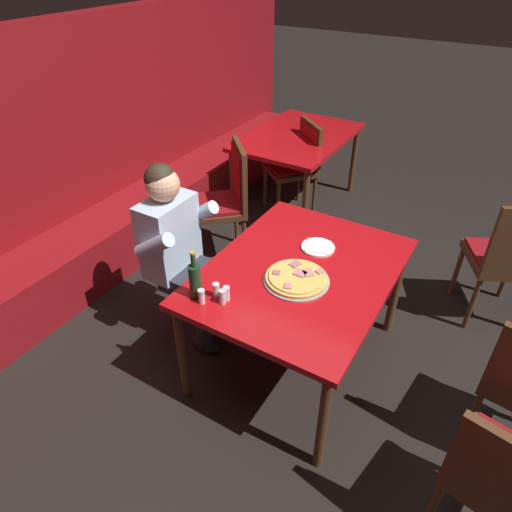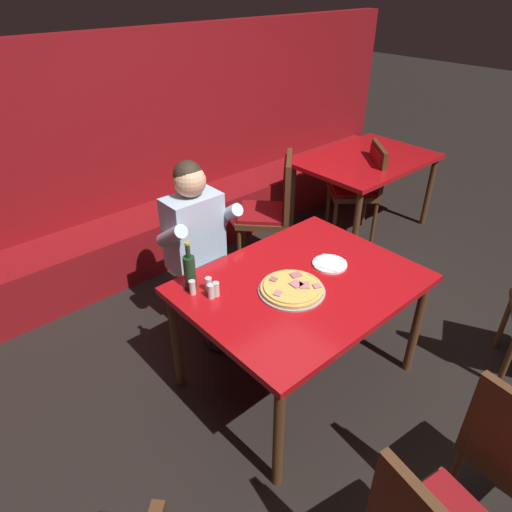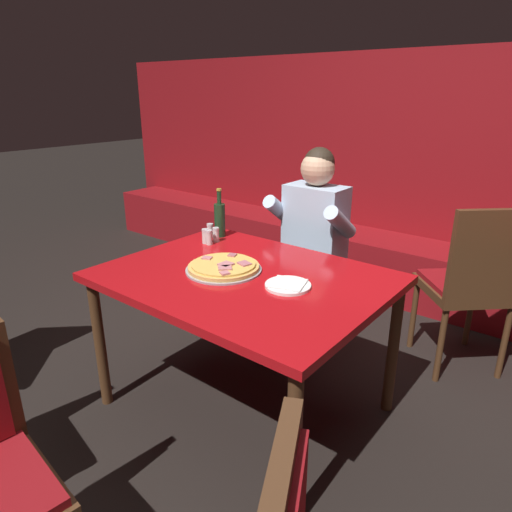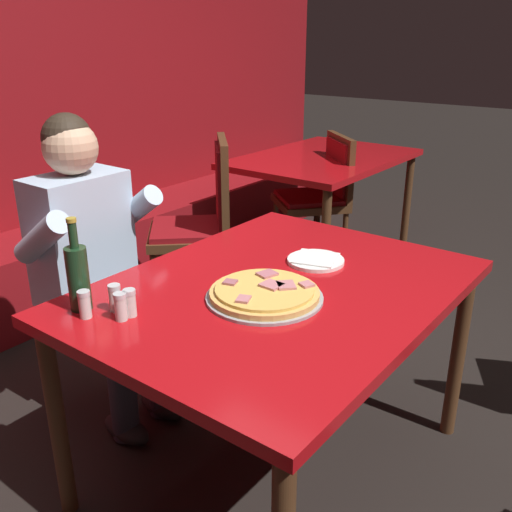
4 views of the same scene
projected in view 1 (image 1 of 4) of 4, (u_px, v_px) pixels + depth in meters
The scene contains 17 objects.
ground_plane at pixel (295, 358), 3.11m from camera, with size 24.00×24.00×0.00m, color black.
booth_wall_panel at pixel (46, 161), 3.48m from camera, with size 6.80×0.16×1.90m, color maroon.
booth_bench at pixel (95, 251), 3.76m from camera, with size 6.46×0.48×0.46m, color maroon.
main_dining_table at pixel (300, 279), 2.71m from camera, with size 1.33×1.02×0.76m.
pizza at pixel (297, 278), 2.57m from camera, with size 0.38×0.38×0.05m.
plate_white_paper at pixel (318, 247), 2.84m from camera, with size 0.21×0.21×0.02m.
beer_bottle at pixel (195, 280), 2.41m from camera, with size 0.07×0.07×0.29m.
shaker_red_pepper_flakes at pixel (202, 297), 2.41m from camera, with size 0.04×0.04×0.09m.
shaker_oregano at pixel (216, 291), 2.45m from camera, with size 0.04×0.04×0.09m.
shaker_black_pepper at pixel (226, 294), 2.43m from camera, with size 0.04×0.04×0.09m.
shaker_parmesan at pixel (222, 297), 2.40m from camera, with size 0.04×0.04×0.09m.
diner_seated_blue_shirt at pixel (181, 249), 2.94m from camera, with size 0.53×0.53×1.27m.
dining_chair_near_right at pixel (297, 161), 4.46m from camera, with size 0.62×0.62×0.92m.
dining_chair_by_booth at pixel (226, 195), 3.77m from camera, with size 0.62×0.62×1.03m.
dining_chair_far_right at pixel (506, 480), 1.86m from camera, with size 0.52×0.52×0.92m.
dining_chair_far_left at pixel (510, 255), 3.10m from camera, with size 0.59×0.59×1.01m.
background_dining_table at pixel (298, 143), 4.49m from camera, with size 1.31×0.90×0.76m.
Camera 1 is at (-1.96, -0.87, 2.37)m, focal length 32.00 mm.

